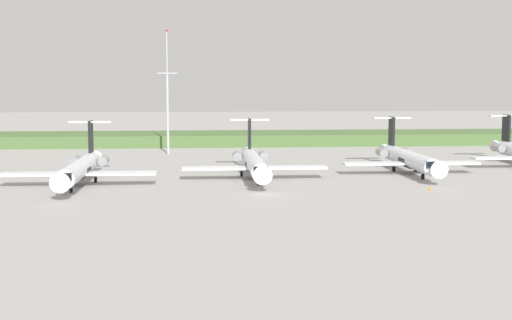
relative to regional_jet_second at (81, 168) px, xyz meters
The scene contains 7 objects.
ground_plane 33.04m from the regional_jet_second, 35.94° to the left, with size 500.00×500.00×0.00m, color #9E9B96.
grass_berm 73.10m from the regional_jet_second, 68.60° to the left, with size 320.00×20.00×2.83m, color #4C6B38.
regional_jet_second is the anchor object (origin of this frame).
regional_jet_third 26.92m from the regional_jet_second, 10.86° to the left, with size 22.81×31.00×9.00m.
regional_jet_fourth 53.66m from the regional_jet_second, ahead, with size 22.81×31.00×9.00m.
antenna_mast 46.64m from the regional_jet_second, 76.12° to the left, with size 4.40×0.50×26.42m.
safety_cone_front_marker 51.39m from the regional_jet_second, 10.85° to the right, with size 0.44×0.44×0.55m, color orange.
Camera 1 is at (-8.76, -94.20, 15.03)m, focal length 48.78 mm.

